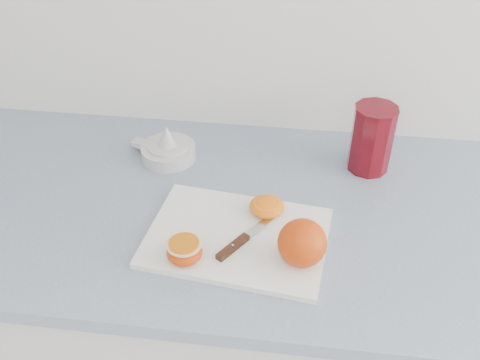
# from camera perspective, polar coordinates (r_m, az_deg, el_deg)

# --- Properties ---
(counter) EXTENTS (2.43, 0.64, 0.89)m
(counter) POSITION_cam_1_polar(r_m,az_deg,el_deg) (1.41, 0.84, -16.57)
(counter) COLOR silver
(counter) RESTS_ON ground
(cutting_board) EXTENTS (0.35, 0.27, 0.01)m
(cutting_board) POSITION_cam_1_polar(r_m,az_deg,el_deg) (1.00, -0.32, -6.14)
(cutting_board) COLOR white
(cutting_board) RESTS_ON counter
(whole_orange) EXTENTS (0.09, 0.09, 0.09)m
(whole_orange) POSITION_cam_1_polar(r_m,az_deg,el_deg) (0.92, 6.64, -6.70)
(whole_orange) COLOR #D24100
(whole_orange) RESTS_ON cutting_board
(half_orange) EXTENTS (0.06, 0.06, 0.04)m
(half_orange) POSITION_cam_1_polar(r_m,az_deg,el_deg) (0.94, -5.94, -7.54)
(half_orange) COLOR #D24100
(half_orange) RESTS_ON cutting_board
(squeezed_shell) EXTENTS (0.07, 0.07, 0.03)m
(squeezed_shell) POSITION_cam_1_polar(r_m,az_deg,el_deg) (1.03, 2.88, -2.79)
(squeezed_shell) COLOR orange
(squeezed_shell) RESTS_ON cutting_board
(paring_knife) EXTENTS (0.11, 0.15, 0.01)m
(paring_knife) POSITION_cam_1_polar(r_m,az_deg,el_deg) (0.97, -0.15, -6.69)
(paring_knife) COLOR #3F1F14
(paring_knife) RESTS_ON cutting_board
(citrus_juicer) EXTENTS (0.15, 0.12, 0.08)m
(citrus_juicer) POSITION_cam_1_polar(r_m,az_deg,el_deg) (1.21, -7.71, 3.26)
(citrus_juicer) COLOR silver
(citrus_juicer) RESTS_ON counter
(red_tumbler) EXTENTS (0.09, 0.09, 0.15)m
(red_tumbler) POSITION_cam_1_polar(r_m,az_deg,el_deg) (1.17, 13.84, 4.07)
(red_tumbler) COLOR #610912
(red_tumbler) RESTS_ON counter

